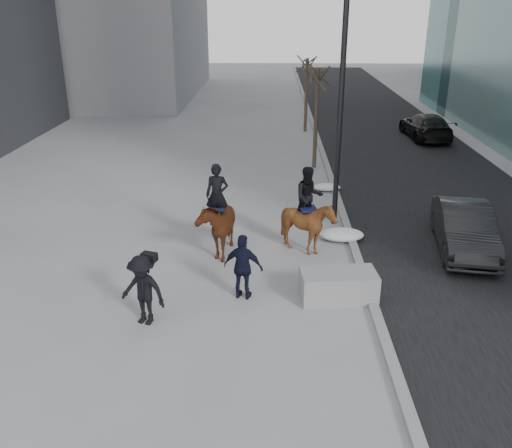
{
  "coord_description": "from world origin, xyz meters",
  "views": [
    {
      "loc": [
        0.4,
        -12.5,
        7.08
      ],
      "look_at": [
        0.0,
        1.2,
        1.5
      ],
      "focal_mm": 38.0,
      "sensor_mm": 36.0,
      "label": 1
    }
  ],
  "objects_px": {
    "planter": "(338,286)",
    "car_near": "(464,228)",
    "mounted_right": "(308,219)",
    "mounted_left": "(217,221)"
  },
  "relations": [
    {
      "from": "planter",
      "to": "mounted_left",
      "type": "bearing_deg",
      "value": 140.42
    },
    {
      "from": "planter",
      "to": "mounted_left",
      "type": "distance_m",
      "value": 4.4
    },
    {
      "from": "planter",
      "to": "mounted_left",
      "type": "relative_size",
      "value": 0.7
    },
    {
      "from": "planter",
      "to": "mounted_left",
      "type": "xyz_separation_m",
      "value": [
        -3.36,
        2.77,
        0.64
      ]
    },
    {
      "from": "mounted_right",
      "to": "planter",
      "type": "bearing_deg",
      "value": -77.67
    },
    {
      "from": "planter",
      "to": "mounted_right",
      "type": "height_order",
      "value": "mounted_right"
    },
    {
      "from": "planter",
      "to": "car_near",
      "type": "bearing_deg",
      "value": 37.22
    },
    {
      "from": "planter",
      "to": "mounted_right",
      "type": "relative_size",
      "value": 0.72
    },
    {
      "from": "mounted_right",
      "to": "mounted_left",
      "type": "bearing_deg",
      "value": -178.03
    },
    {
      "from": "planter",
      "to": "car_near",
      "type": "relative_size",
      "value": 0.45
    }
  ]
}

